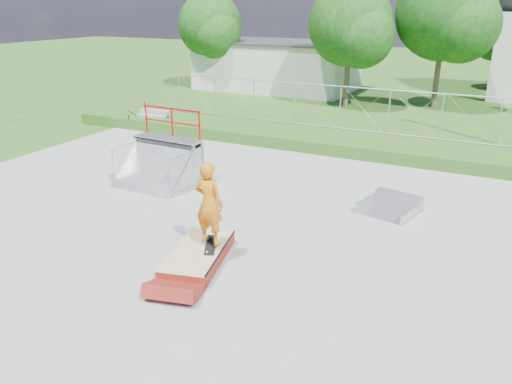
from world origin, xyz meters
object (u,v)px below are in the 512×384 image
grind_box (198,256)px  quarter_pipe (155,150)px  flat_bank_ramp (390,206)px  skater (209,207)px

grind_box → quarter_pipe: (-3.96, 3.74, 0.99)m
flat_bank_ramp → skater: skater is taller
flat_bank_ramp → grind_box: bearing=-110.7°
quarter_pipe → flat_bank_ramp: 7.29m
flat_bank_ramp → skater: bearing=-110.3°
grind_box → quarter_pipe: quarter_pipe is taller
grind_box → skater: size_ratio=1.29×
grind_box → flat_bank_ramp: 5.72m
quarter_pipe → flat_bank_ramp: bearing=10.5°
quarter_pipe → skater: quarter_pipe is taller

